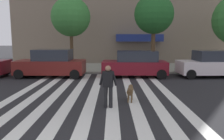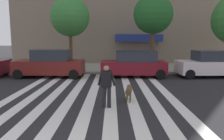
{
  "view_description": "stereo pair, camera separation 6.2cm",
  "coord_description": "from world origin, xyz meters",
  "px_view_note": "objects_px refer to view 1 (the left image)",
  "views": [
    {
      "loc": [
        1.95,
        -3.22,
        2.62
      ],
      "look_at": [
        1.97,
        6.35,
        1.26
      ],
      "focal_mm": 34.7,
      "sensor_mm": 36.0,
      "label": 1
    },
    {
      "loc": [
        2.01,
        -3.22,
        2.62
      ],
      "look_at": [
        1.97,
        6.35,
        1.26
      ],
      "focal_mm": 34.7,
      "sensor_mm": 36.0,
      "label": 2
    }
  ],
  "objects_px": {
    "parked_car_fourth_in_line": "(209,64)",
    "dog_on_leash": "(130,91)",
    "street_tree_nearest": "(70,17)",
    "parked_car_behind_first": "(51,64)",
    "pedestrian_dog_walker": "(108,84)",
    "parked_car_third_in_line": "(134,64)",
    "pedestrian_bystander": "(219,58)",
    "street_tree_middle": "(153,15)"
  },
  "relations": [
    {
      "from": "parked_car_fourth_in_line",
      "to": "street_tree_middle",
      "type": "bearing_deg",
      "value": 146.27
    },
    {
      "from": "pedestrian_dog_walker",
      "to": "pedestrian_bystander",
      "type": "distance_m",
      "value": 13.25
    },
    {
      "from": "parked_car_fourth_in_line",
      "to": "pedestrian_dog_walker",
      "type": "height_order",
      "value": "parked_car_fourth_in_line"
    },
    {
      "from": "parked_car_third_in_line",
      "to": "pedestrian_bystander",
      "type": "height_order",
      "value": "parked_car_third_in_line"
    },
    {
      "from": "parked_car_third_in_line",
      "to": "street_tree_nearest",
      "type": "xyz_separation_m",
      "value": [
        -4.91,
        2.79,
        3.48
      ]
    },
    {
      "from": "parked_car_behind_first",
      "to": "parked_car_fourth_in_line",
      "type": "distance_m",
      "value": 11.06
    },
    {
      "from": "pedestrian_dog_walker",
      "to": "parked_car_behind_first",
      "type": "bearing_deg",
      "value": 120.72
    },
    {
      "from": "parked_car_behind_first",
      "to": "pedestrian_dog_walker",
      "type": "bearing_deg",
      "value": -59.28
    },
    {
      "from": "street_tree_nearest",
      "to": "parked_car_third_in_line",
      "type": "bearing_deg",
      "value": -29.61
    },
    {
      "from": "street_tree_middle",
      "to": "street_tree_nearest",
      "type": "bearing_deg",
      "value": 176.39
    },
    {
      "from": "parked_car_fourth_in_line",
      "to": "pedestrian_dog_walker",
      "type": "distance_m",
      "value": 9.8
    },
    {
      "from": "street_tree_middle",
      "to": "pedestrian_bystander",
      "type": "xyz_separation_m",
      "value": [
        5.59,
        0.46,
        -3.46
      ]
    },
    {
      "from": "street_tree_nearest",
      "to": "pedestrian_dog_walker",
      "type": "height_order",
      "value": "street_tree_nearest"
    },
    {
      "from": "pedestrian_bystander",
      "to": "street_tree_nearest",
      "type": "bearing_deg",
      "value": -179.8
    },
    {
      "from": "parked_car_behind_first",
      "to": "parked_car_fourth_in_line",
      "type": "height_order",
      "value": "parked_car_behind_first"
    },
    {
      "from": "pedestrian_dog_walker",
      "to": "parked_car_fourth_in_line",
      "type": "bearing_deg",
      "value": 44.61
    },
    {
      "from": "street_tree_nearest",
      "to": "pedestrian_dog_walker",
      "type": "bearing_deg",
      "value": -71.93
    },
    {
      "from": "parked_car_behind_first",
      "to": "parked_car_fourth_in_line",
      "type": "xyz_separation_m",
      "value": [
        11.06,
        0.0,
        -0.03
      ]
    },
    {
      "from": "parked_car_behind_first",
      "to": "parked_car_third_in_line",
      "type": "bearing_deg",
      "value": -0.01
    },
    {
      "from": "pedestrian_dog_walker",
      "to": "street_tree_nearest",
      "type": "bearing_deg",
      "value": 108.07
    },
    {
      "from": "parked_car_third_in_line",
      "to": "pedestrian_dog_walker",
      "type": "height_order",
      "value": "parked_car_third_in_line"
    },
    {
      "from": "parked_car_behind_first",
      "to": "parked_car_third_in_line",
      "type": "height_order",
      "value": "parked_car_behind_first"
    },
    {
      "from": "parked_car_behind_first",
      "to": "dog_on_leash",
      "type": "bearing_deg",
      "value": -49.92
    },
    {
      "from": "parked_car_fourth_in_line",
      "to": "street_tree_nearest",
      "type": "relative_size",
      "value": 0.74
    },
    {
      "from": "parked_car_third_in_line",
      "to": "pedestrian_bystander",
      "type": "bearing_deg",
      "value": 21.29
    },
    {
      "from": "parked_car_fourth_in_line",
      "to": "pedestrian_dog_walker",
      "type": "bearing_deg",
      "value": -135.39
    },
    {
      "from": "parked_car_third_in_line",
      "to": "parked_car_fourth_in_line",
      "type": "xyz_separation_m",
      "value": [
        5.22,
        0.0,
        -0.01
      ]
    },
    {
      "from": "street_tree_nearest",
      "to": "pedestrian_dog_walker",
      "type": "relative_size",
      "value": 3.55
    },
    {
      "from": "parked_car_fourth_in_line",
      "to": "dog_on_leash",
      "type": "distance_m",
      "value": 8.5
    },
    {
      "from": "parked_car_third_in_line",
      "to": "pedestrian_bystander",
      "type": "xyz_separation_m",
      "value": [
        7.26,
        2.83,
        0.18
      ]
    },
    {
      "from": "dog_on_leash",
      "to": "parked_car_behind_first",
      "type": "bearing_deg",
      "value": 130.08
    },
    {
      "from": "dog_on_leash",
      "to": "pedestrian_bystander",
      "type": "distance_m",
      "value": 11.96
    },
    {
      "from": "street_tree_nearest",
      "to": "dog_on_leash",
      "type": "distance_m",
      "value": 10.42
    },
    {
      "from": "street_tree_nearest",
      "to": "dog_on_leash",
      "type": "xyz_separation_m",
      "value": [
        4.08,
        -8.75,
        -3.94
      ]
    },
    {
      "from": "pedestrian_dog_walker",
      "to": "parked_car_third_in_line",
      "type": "bearing_deg",
      "value": 75.7
    },
    {
      "from": "street_tree_middle",
      "to": "pedestrian_bystander",
      "type": "height_order",
      "value": "street_tree_middle"
    },
    {
      "from": "parked_car_third_in_line",
      "to": "street_tree_middle",
      "type": "distance_m",
      "value": 4.65
    },
    {
      "from": "parked_car_fourth_in_line",
      "to": "parked_car_third_in_line",
      "type": "bearing_deg",
      "value": -179.96
    },
    {
      "from": "street_tree_nearest",
      "to": "pedestrian_dog_walker",
      "type": "xyz_separation_m",
      "value": [
        3.15,
        -9.66,
        -3.46
      ]
    },
    {
      "from": "parked_car_fourth_in_line",
      "to": "parked_car_behind_first",
      "type": "bearing_deg",
      "value": -179.99
    },
    {
      "from": "street_tree_nearest",
      "to": "parked_car_behind_first",
      "type": "bearing_deg",
      "value": -108.49
    },
    {
      "from": "parked_car_behind_first",
      "to": "parked_car_fourth_in_line",
      "type": "relative_size",
      "value": 1.1
    }
  ]
}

